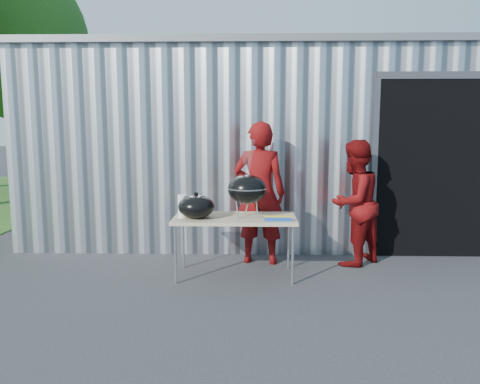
{
  "coord_description": "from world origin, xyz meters",
  "views": [
    {
      "loc": [
        0.34,
        -4.94,
        1.85
      ],
      "look_at": [
        0.19,
        0.78,
        1.05
      ],
      "focal_mm": 35.0,
      "sensor_mm": 36.0,
      "label": 1
    }
  ],
  "objects_px": {
    "person_cook": "(260,193)",
    "person_bystander": "(354,203)",
    "folding_table": "(235,220)",
    "kettle_grill": "(247,184)"
  },
  "relations": [
    {
      "from": "person_cook",
      "to": "person_bystander",
      "type": "height_order",
      "value": "person_cook"
    },
    {
      "from": "folding_table",
      "to": "person_cook",
      "type": "relative_size",
      "value": 0.78
    },
    {
      "from": "folding_table",
      "to": "person_bystander",
      "type": "relative_size",
      "value": 0.89
    },
    {
      "from": "folding_table",
      "to": "person_cook",
      "type": "xyz_separation_m",
      "value": [
        0.31,
        0.6,
        0.25
      ]
    },
    {
      "from": "folding_table",
      "to": "person_bystander",
      "type": "height_order",
      "value": "person_bystander"
    },
    {
      "from": "kettle_grill",
      "to": "person_bystander",
      "type": "bearing_deg",
      "value": 22.03
    },
    {
      "from": "folding_table",
      "to": "kettle_grill",
      "type": "relative_size",
      "value": 1.58
    },
    {
      "from": "person_bystander",
      "to": "kettle_grill",
      "type": "bearing_deg",
      "value": -20.48
    },
    {
      "from": "kettle_grill",
      "to": "person_cook",
      "type": "xyz_separation_m",
      "value": [
        0.16,
        0.62,
        -0.2
      ]
    },
    {
      "from": "person_cook",
      "to": "folding_table",
      "type": "bearing_deg",
      "value": 70.18
    }
  ]
}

